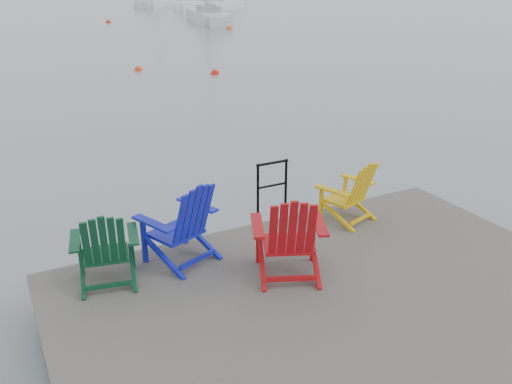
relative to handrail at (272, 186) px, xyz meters
name	(u,v)px	position (x,y,z in m)	size (l,w,h in m)	color
ground	(362,358)	(-0.25, -2.45, -1.04)	(400.00, 400.00, 0.00)	slate
dock	(365,331)	(-0.25, -2.45, -0.69)	(6.00, 5.00, 1.40)	#2E2B29
handrail	(272,186)	(0.00, 0.00, 0.00)	(0.48, 0.04, 0.90)	black
chair_green	(105,247)	(-2.42, -0.57, -0.07)	(0.84, 0.79, 0.93)	#0A3822
chair_blue	(183,222)	(-1.48, -0.48, -0.02)	(1.01, 0.96, 1.04)	#1018AB
chair_red	(290,235)	(-0.53, -1.37, -0.01)	(1.02, 0.98, 1.05)	#A80C11
chair_yellow	(351,191)	(1.00, -0.46, -0.09)	(0.85, 0.81, 0.89)	gold
sailboat_near	(208,17)	(13.41, 34.52, -0.69)	(3.69, 8.36, 11.23)	silver
sailboat_mid	(157,2)	(15.99, 55.34, -0.69)	(6.59, 7.78, 11.28)	silver
sailboat_far	(210,6)	(18.97, 47.28, -0.69)	(6.64, 2.17, 9.27)	white
buoy_a	(215,74)	(5.01, 13.66, -1.04)	(0.34, 0.34, 0.34)	red
buoy_b	(138,70)	(2.57, 15.85, -1.04)	(0.32, 0.32, 0.32)	red
buoy_c	(229,29)	(12.61, 28.87, -1.04)	(0.38, 0.38, 0.38)	#DF500D
buoy_d	(108,23)	(6.45, 37.55, -1.04)	(0.39, 0.39, 0.39)	red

